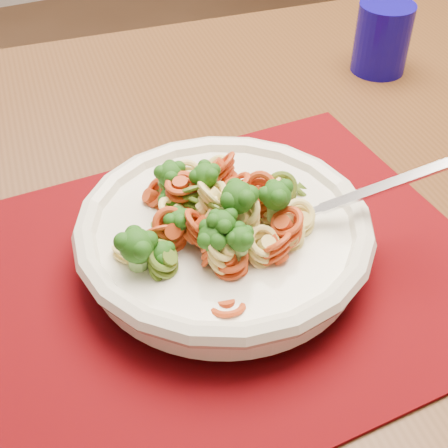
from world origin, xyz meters
name	(u,v)px	position (x,y,z in m)	size (l,w,h in m)	color
dining_table	(128,333)	(-0.22, -0.53, 0.66)	(1.51, 1.06, 0.76)	#502E16
placemat	(213,276)	(-0.15, -0.58, 0.76)	(0.46, 0.36, 0.00)	#580403
pasta_bowl	(224,233)	(-0.13, -0.57, 0.79)	(0.25, 0.25, 0.05)	silver
pasta_broccoli_heap	(224,219)	(-0.13, -0.57, 0.81)	(0.22, 0.22, 0.06)	#E7C972
fork	(293,219)	(-0.08, -0.59, 0.80)	(0.19, 0.02, 0.01)	silver
tumbler	(382,38)	(0.20, -0.33, 0.80)	(0.07, 0.07, 0.09)	#0B056E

